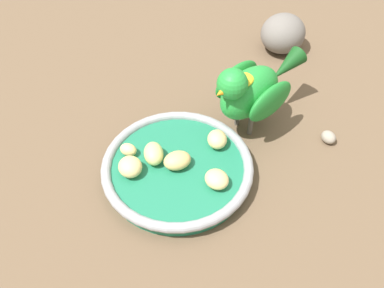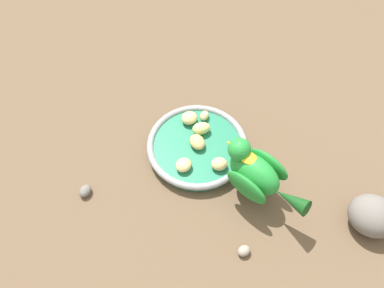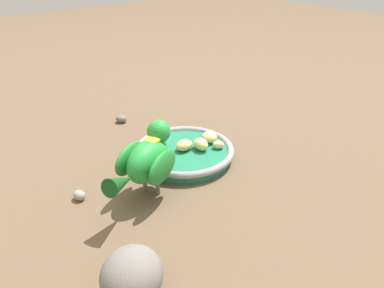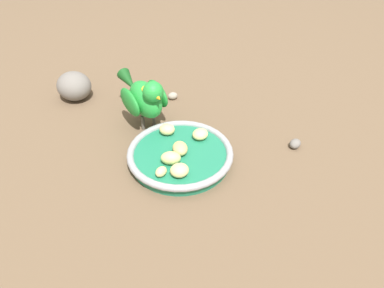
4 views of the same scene
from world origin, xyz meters
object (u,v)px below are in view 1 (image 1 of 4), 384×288
object	(u,v)px
parrot	(251,89)
apple_piece_1	(128,150)
apple_piece_0	(177,160)
feeding_bowl	(178,168)
apple_piece_2	(154,154)
rock_large	(283,33)
apple_piece_3	(130,167)
apple_piece_5	(217,139)
apple_piece_4	(217,179)
pebble_1	(329,137)

from	to	relation	value
parrot	apple_piece_1	bearing A→B (deg)	-18.90
apple_piece_0	feeding_bowl	bearing A→B (deg)	71.92
apple_piece_1	parrot	world-z (taller)	parrot
apple_piece_2	rock_large	world-z (taller)	rock_large
apple_piece_3	apple_piece_5	distance (m)	0.13
apple_piece_4	parrot	world-z (taller)	parrot
rock_large	parrot	bearing A→B (deg)	141.25
apple_piece_1	rock_large	bearing A→B (deg)	-59.27
apple_piece_3	pebble_1	size ratio (longest dim) A/B	1.44
apple_piece_2	parrot	size ratio (longest dim) A/B	0.22
apple_piece_0	apple_piece_2	bearing A→B (deg)	54.24
apple_piece_3	pebble_1	world-z (taller)	apple_piece_3
apple_piece_5	pebble_1	distance (m)	0.18
rock_large	apple_piece_1	bearing A→B (deg)	120.73
feeding_bowl	apple_piece_0	xyz separation A→B (m)	(-0.00, -0.00, 0.02)
apple_piece_3	parrot	size ratio (longest dim) A/B	0.19
apple_piece_0	apple_piece_1	distance (m)	0.07
apple_piece_1	apple_piece_5	size ratio (longest dim) A/B	0.76
apple_piece_3	apple_piece_4	bearing A→B (deg)	-116.80
apple_piece_3	parrot	bearing A→B (deg)	-73.93
apple_piece_0	parrot	world-z (taller)	parrot
parrot	pebble_1	size ratio (longest dim) A/B	7.41
apple_piece_0	rock_large	bearing A→B (deg)	-48.72
apple_piece_3	parrot	xyz separation A→B (m)	(0.06, -0.20, 0.04)
apple_piece_1	pebble_1	distance (m)	0.31
apple_piece_1	feeding_bowl	bearing A→B (deg)	-124.19
pebble_1	apple_piece_2	bearing A→B (deg)	84.75
feeding_bowl	apple_piece_4	distance (m)	0.07
apple_piece_4	rock_large	bearing A→B (deg)	-38.98
apple_piece_2	apple_piece_3	xyz separation A→B (m)	(-0.01, 0.04, -0.00)
rock_large	apple_piece_4	bearing A→B (deg)	141.02
feeding_bowl	apple_piece_2	xyz separation A→B (m)	(0.02, 0.03, 0.02)
apple_piece_2	parrot	bearing A→B (deg)	-74.93
apple_piece_0	rock_large	distance (m)	0.37
feeding_bowl	apple_piece_0	bearing A→B (deg)	-108.08
apple_piece_1	apple_piece_2	distance (m)	0.04
apple_piece_0	apple_piece_4	distance (m)	0.06
feeding_bowl	apple_piece_3	xyz separation A→B (m)	(0.01, 0.07, 0.02)
apple_piece_3	pebble_1	xyz separation A→B (m)	(-0.01, -0.31, -0.02)
parrot	rock_large	bearing A→B (deg)	-154.33
apple_piece_2	apple_piece_5	distance (m)	0.10
apple_piece_2	pebble_1	size ratio (longest dim) A/B	1.60
apple_piece_5	rock_large	world-z (taller)	rock_large
apple_piece_2	pebble_1	bearing A→B (deg)	-95.25
rock_large	apple_piece_0	bearing A→B (deg)	131.28
apple_piece_1	apple_piece_4	world-z (taller)	apple_piece_4
apple_piece_4	apple_piece_3	bearing A→B (deg)	63.20
apple_piece_0	rock_large	world-z (taller)	rock_large
rock_large	apple_piece_2	bearing A→B (deg)	125.99
apple_piece_5	parrot	xyz separation A→B (m)	(0.04, -0.07, 0.04)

